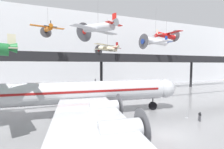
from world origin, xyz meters
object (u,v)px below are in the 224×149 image
object	(u,v)px
airliner_silver_main	(76,93)
suspended_plane_cream_biplane	(107,48)
suspended_plane_silver_racer	(98,28)
suspended_plane_orange_highwing	(48,29)
info_sign_pedestal	(200,118)
stanchion_barrier	(187,115)
suspended_plane_red_highwing	(166,36)
suspended_plane_white_twin	(155,42)

from	to	relation	value
airliner_silver_main	suspended_plane_cream_biplane	size ratio (longest dim) A/B	4.02
suspended_plane_silver_racer	suspended_plane_orange_highwing	bearing A→B (deg)	12.57
info_sign_pedestal	airliner_silver_main	bearing A→B (deg)	178.34
stanchion_barrier	airliner_silver_main	bearing A→B (deg)	157.30
suspended_plane_orange_highwing	stanchion_barrier	xyz separation A→B (m)	(17.85, -18.18, -14.14)
suspended_plane_silver_racer	info_sign_pedestal	world-z (taller)	suspended_plane_silver_racer
airliner_silver_main	suspended_plane_orange_highwing	distance (m)	17.07
suspended_plane_silver_racer	stanchion_barrier	world-z (taller)	suspended_plane_silver_racer
suspended_plane_orange_highwing	info_sign_pedestal	bearing A→B (deg)	-150.28
suspended_plane_orange_highwing	info_sign_pedestal	world-z (taller)	suspended_plane_orange_highwing
suspended_plane_cream_biplane	suspended_plane_orange_highwing	bearing A→B (deg)	66.80
suspended_plane_cream_biplane	suspended_plane_silver_racer	xyz separation A→B (m)	(-5.35, -11.13, 2.11)
suspended_plane_red_highwing	suspended_plane_white_twin	distance (m)	11.87
suspended_plane_red_highwing	suspended_plane_silver_racer	world-z (taller)	same
suspended_plane_orange_highwing	suspended_plane_silver_racer	xyz separation A→B (m)	(8.04, -8.82, -1.13)
suspended_plane_cream_biplane	suspended_plane_orange_highwing	world-z (taller)	suspended_plane_orange_highwing
airliner_silver_main	stanchion_barrier	bearing A→B (deg)	-16.82
suspended_plane_orange_highwing	suspended_plane_white_twin	bearing A→B (deg)	-126.37
suspended_plane_silver_racer	info_sign_pedestal	distance (m)	19.79
suspended_plane_cream_biplane	info_sign_pedestal	bearing A→B (deg)	159.95
airliner_silver_main	stanchion_barrier	world-z (taller)	airliner_silver_main
suspended_plane_red_highwing	suspended_plane_white_twin	world-z (taller)	suspended_plane_red_highwing
suspended_plane_white_twin	info_sign_pedestal	xyz separation A→B (m)	(-1.33, -11.30, -11.28)
suspended_plane_white_twin	info_sign_pedestal	bearing A→B (deg)	76.80
suspended_plane_cream_biplane	info_sign_pedestal	size ratio (longest dim) A/B	7.19
stanchion_barrier	info_sign_pedestal	bearing A→B (deg)	-68.65
airliner_silver_main	info_sign_pedestal	size ratio (longest dim) A/B	28.90
suspended_plane_cream_biplane	stanchion_barrier	bearing A→B (deg)	159.31
airliner_silver_main	suspended_plane_orange_highwing	xyz separation A→B (m)	(-3.84, 12.32, 11.17)
airliner_silver_main	suspended_plane_cream_biplane	world-z (taller)	suspended_plane_cream_biplane
suspended_plane_cream_biplane	info_sign_pedestal	xyz separation A→B (m)	(5.05, -21.98, -10.77)
suspended_plane_red_highwing	suspended_plane_cream_biplane	size ratio (longest dim) A/B	0.98
suspended_plane_cream_biplane	info_sign_pedestal	distance (m)	24.99
suspended_plane_silver_racer	info_sign_pedestal	size ratio (longest dim) A/B	7.28
suspended_plane_white_twin	suspended_plane_silver_racer	xyz separation A→B (m)	(-11.73, -0.46, 1.60)
suspended_plane_silver_racer	stanchion_barrier	bearing A→B (deg)	-163.38
airliner_silver_main	suspended_plane_white_twin	world-z (taller)	suspended_plane_white_twin
suspended_plane_silver_racer	stanchion_barrier	xyz separation A→B (m)	(9.81, -9.35, -13.01)
airliner_silver_main	suspended_plane_red_highwing	distance (m)	29.51
suspended_plane_orange_highwing	stanchion_barrier	distance (m)	29.14
suspended_plane_orange_highwing	info_sign_pedestal	size ratio (longest dim) A/B	5.25
stanchion_barrier	suspended_plane_silver_racer	bearing A→B (deg)	136.38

